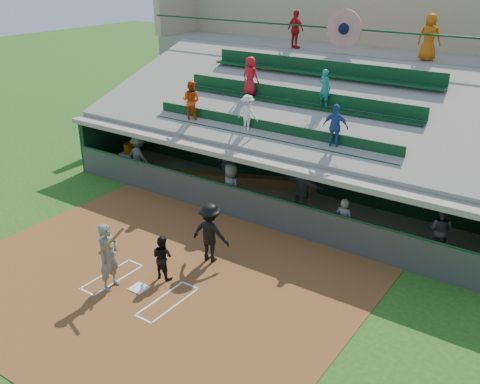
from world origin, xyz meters
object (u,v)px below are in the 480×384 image
Objects in this scene: catcher at (162,257)px; water_cooler at (129,149)px; batter_at_plate at (109,256)px; home_plate at (139,288)px; white_table at (130,160)px.

catcher is 2.97× the size of water_cooler.
water_cooler is at bearing 132.20° from batter_at_plate.
batter_at_plate is at bearing -151.90° from home_plate.
batter_at_plate is (-0.66, -0.35, 0.92)m from home_plate.
batter_at_plate is 2.67× the size of white_table.
batter_at_plate is at bearing 54.86° from catcher.
catcher is at bearing 79.79° from home_plate.
white_table reaches higher than home_plate.
water_cooler reaches higher than white_table.
catcher reaches higher than water_cooler.
batter_at_plate is 1.55× the size of catcher.
home_plate is 0.59× the size of white_table.
home_plate is 1.03m from catcher.
home_plate is 9.26m from water_cooler.
catcher is (0.15, 0.81, 0.62)m from home_plate.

